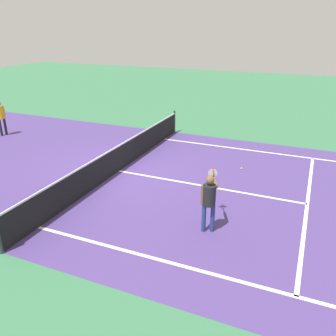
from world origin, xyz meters
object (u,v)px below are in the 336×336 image
Objects in this scene: net at (118,158)px; tennis_ball_mid_court at (241,168)px; player_far at (1,114)px; player_near at (209,197)px.

net reaches higher than tennis_ball_mid_court.
player_far is at bearing 91.12° from tennis_ball_mid_court.
player_far is at bearing 69.84° from player_near.
net is at bearing -102.95° from player_far.
player_far is (4.18, 11.40, 0.06)m from player_near.
player_near reaches higher than net.
player_far reaches higher than net.
net is 7.50m from player_far.
player_far is (1.68, 7.29, 0.52)m from net.
net is 4.83m from player_near.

